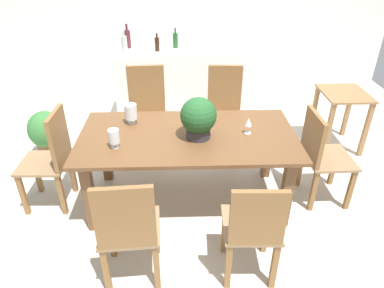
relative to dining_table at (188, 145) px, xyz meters
The scene contains 20 objects.
ground_plane 0.68m from the dining_table, 90.00° to the left, with size 7.04×7.04×0.00m, color beige.
back_wall 2.90m from the dining_table, 90.00° to the left, with size 6.40×0.10×2.60m, color white.
dining_table is the anchor object (origin of this frame).
chair_far_right 1.08m from the dining_table, 65.05° to the left, with size 0.46×0.44×1.05m.
chair_foot_end 1.28m from the dining_table, ahead, with size 0.44×0.48×0.94m.
chair_far_left 1.09m from the dining_table, 114.78° to the left, with size 0.49×0.46×1.06m.
chair_head_end 1.27m from the dining_table, behind, with size 0.45×0.44×1.00m.
chair_near_left 1.08m from the dining_table, 114.32° to the right, with size 0.47×0.45×0.98m.
chair_near_right 1.08m from the dining_table, 65.39° to the right, with size 0.43×0.44×0.93m.
flower_centerpiece 0.33m from the dining_table, 26.24° to the right, with size 0.32×0.32×0.38m.
crystal_vase_left 0.64m from the dining_table, 155.15° to the left, with size 0.12×0.12×0.20m.
crystal_vase_center_near 0.70m from the dining_table, 162.28° to the right, with size 0.10×0.10×0.17m.
wine_glass 0.60m from the dining_table, ahead, with size 0.06×0.06×0.16m.
kitchen_counter 1.94m from the dining_table, 88.98° to the left, with size 1.97×0.52×0.99m, color white.
wine_bottle_clear 2.26m from the dining_table, 110.48° to the left, with size 0.08×0.08×0.32m.
wine_bottle_green 2.06m from the dining_table, 113.10° to the left, with size 0.08×0.08×0.28m.
wine_bottle_tall 1.98m from the dining_table, 100.80° to the left, with size 0.06×0.06×0.24m.
wine_bottle_amber 2.10m from the dining_table, 93.30° to the left, with size 0.07×0.07×0.27m.
side_table 2.15m from the dining_table, 28.20° to the left, with size 0.53×0.60×0.72m.
potted_plant_floor 1.93m from the dining_table, 151.37° to the left, with size 0.41×0.41×0.57m.
Camera 1 is at (-0.05, -3.04, 2.32)m, focal length 32.80 mm.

